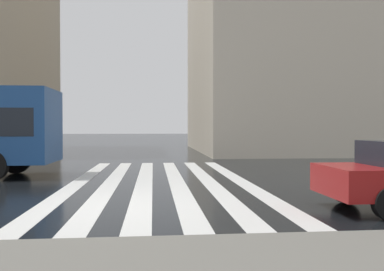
# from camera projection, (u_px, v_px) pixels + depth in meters

# --- Properties ---
(ground_plane) EXTENTS (220.00, 220.00, 0.00)m
(ground_plane) POSITION_uv_depth(u_px,v_px,m) (114.00, 206.00, 8.53)
(ground_plane) COLOR black
(zebra_crossing) EXTENTS (13.00, 5.50, 0.01)m
(zebra_crossing) POSITION_uv_depth(u_px,v_px,m) (160.00, 181.00, 12.61)
(zebra_crossing) COLOR silver
(zebra_crossing) RESTS_ON ground_plane
(haussmann_block_corner) EXTENTS (15.80, 26.67, 22.57)m
(haussmann_block_corner) POSITION_uv_depth(u_px,v_px,m) (371.00, 5.00, 30.31)
(haussmann_block_corner) COLOR beige
(haussmann_block_corner) RESTS_ON ground_plane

